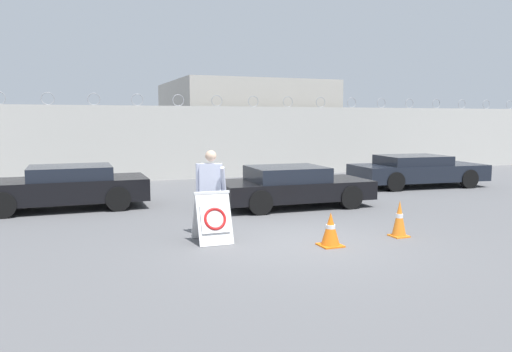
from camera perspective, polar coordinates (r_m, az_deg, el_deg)
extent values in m
plane|color=#5B5B5E|center=(9.99, 5.37, -7.61)|extent=(90.00, 90.00, 0.00)
cube|color=beige|center=(20.30, -8.80, 3.76)|extent=(36.00, 0.30, 2.95)
torus|color=gray|center=(19.82, -22.71, 8.16)|extent=(0.47, 0.03, 0.47)
torus|color=gray|center=(19.85, -18.04, 8.35)|extent=(0.47, 0.03, 0.47)
torus|color=gray|center=(20.01, -13.41, 8.47)|extent=(0.47, 0.03, 0.47)
torus|color=gray|center=(20.29, -8.88, 8.54)|extent=(0.47, 0.03, 0.47)
torus|color=gray|center=(20.69, -4.50, 8.56)|extent=(0.47, 0.03, 0.47)
torus|color=gray|center=(21.21, -0.31, 8.53)|extent=(0.47, 0.03, 0.47)
torus|color=gray|center=(21.83, 3.66, 8.46)|extent=(0.47, 0.03, 0.47)
torus|color=gray|center=(22.54, 7.40, 8.36)|extent=(0.47, 0.03, 0.47)
torus|color=gray|center=(23.35, 10.88, 8.23)|extent=(0.47, 0.03, 0.47)
torus|color=gray|center=(24.23, 14.13, 8.09)|extent=(0.47, 0.03, 0.47)
torus|color=gray|center=(25.19, 17.13, 7.93)|extent=(0.47, 0.03, 0.47)
torus|color=gray|center=(26.20, 19.90, 7.77)|extent=(0.47, 0.03, 0.47)
torus|color=gray|center=(27.28, 22.46, 7.60)|extent=(0.47, 0.03, 0.47)
torus|color=gray|center=(28.40, 24.82, 7.43)|extent=(0.47, 0.03, 0.47)
torus|color=gray|center=(29.57, 27.00, 7.27)|extent=(0.47, 0.03, 0.47)
cube|color=#B2ADA3|center=(26.02, -1.45, 5.90)|extent=(7.43, 7.38, 4.28)
cube|color=white|center=(9.81, -4.78, -4.96)|extent=(0.69, 0.43, 0.98)
cube|color=white|center=(10.17, -5.33, -4.56)|extent=(0.69, 0.43, 0.98)
cube|color=white|center=(9.91, -5.09, -1.90)|extent=(0.72, 0.08, 0.05)
cube|color=white|center=(9.77, -4.72, -4.89)|extent=(0.57, 0.24, 0.53)
torus|color=red|center=(9.76, -4.70, -4.91)|extent=(0.45, 0.23, 0.44)
cylinder|color=#232838|center=(10.49, -5.61, -4.51)|extent=(0.15, 0.15, 0.86)
cylinder|color=#232838|center=(10.46, -4.64, -4.54)|extent=(0.15, 0.15, 0.86)
cube|color=silver|center=(10.36, -5.16, -0.39)|extent=(0.50, 0.40, 0.66)
sphere|color=#DBB293|center=(10.31, -5.19, 2.30)|extent=(0.23, 0.23, 0.23)
cylinder|color=silver|center=(10.41, -6.65, -0.30)|extent=(0.09, 0.09, 0.63)
cylinder|color=silver|center=(10.21, -3.76, -0.55)|extent=(0.24, 0.35, 0.61)
cube|color=orange|center=(9.80, 8.48, -7.83)|extent=(0.43, 0.43, 0.03)
cone|color=orange|center=(9.73, 8.52, -5.95)|extent=(0.36, 0.36, 0.63)
cylinder|color=white|center=(9.72, 8.52, -5.77)|extent=(0.18, 0.18, 0.09)
cube|color=orange|center=(10.86, 16.01, -6.59)|extent=(0.34, 0.34, 0.03)
cone|color=orange|center=(10.79, 16.07, -4.61)|extent=(0.29, 0.29, 0.74)
cylinder|color=white|center=(10.78, 16.08, -4.42)|extent=(0.15, 0.15, 0.10)
cylinder|color=black|center=(13.75, -27.01, -2.99)|extent=(0.66, 0.21, 0.66)
cylinder|color=black|center=(15.47, -26.32, -1.96)|extent=(0.66, 0.21, 0.66)
cylinder|color=black|center=(13.72, -15.49, -2.53)|extent=(0.66, 0.21, 0.66)
cylinder|color=black|center=(15.44, -16.09, -1.55)|extent=(0.66, 0.21, 0.66)
cube|color=black|center=(14.50, -21.27, -1.47)|extent=(4.46, 1.89, 0.59)
cube|color=black|center=(14.45, -20.46, 0.41)|extent=(2.15, 1.69, 0.34)
cylinder|color=black|center=(15.33, 7.48, -1.44)|extent=(0.65, 0.23, 0.64)
cylinder|color=black|center=(13.77, 10.77, -2.40)|extent=(0.65, 0.23, 0.64)
cylinder|color=black|center=(14.37, -1.88, -1.92)|extent=(0.65, 0.23, 0.64)
cylinder|color=black|center=(12.70, 0.47, -3.04)|extent=(0.65, 0.23, 0.64)
cube|color=black|center=(13.96, 4.31, -1.53)|extent=(4.28, 2.07, 0.51)
cube|color=black|center=(13.83, 3.53, 0.27)|extent=(2.09, 1.79, 0.39)
cylinder|color=black|center=(20.52, 20.00, 0.27)|extent=(0.68, 0.26, 0.66)
cylinder|color=black|center=(19.10, 23.16, -0.30)|extent=(0.68, 0.26, 0.66)
cylinder|color=black|center=(18.96, 12.78, 0.02)|extent=(0.68, 0.26, 0.66)
cylinder|color=black|center=(17.41, 15.62, -0.63)|extent=(0.68, 0.26, 0.66)
cube|color=black|center=(18.93, 18.01, 0.41)|extent=(4.90, 2.35, 0.57)
cube|color=black|center=(18.76, 17.45, 1.75)|extent=(2.42, 1.93, 0.33)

